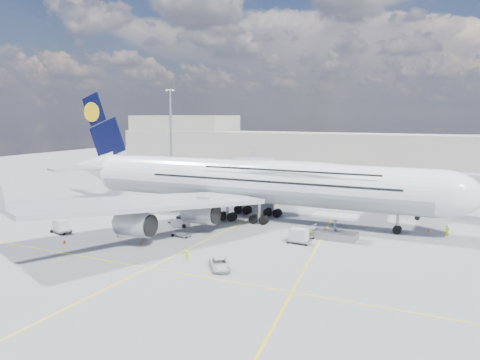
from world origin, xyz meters
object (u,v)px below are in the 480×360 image
at_px(light_mast, 171,133).
at_px(baggage_tug, 181,222).
at_px(cargo_loader, 334,231).
at_px(crew_nose, 447,232).
at_px(cone_wing_left_inner, 228,193).
at_px(crew_wing, 117,232).
at_px(crew_loader, 304,237).
at_px(crew_tug, 187,256).
at_px(cone_wing_right_outer, 64,241).
at_px(cone_nose, 429,230).
at_px(crew_van, 310,232).
at_px(jet_bridge, 437,183).
at_px(cone_tail, 118,202).
at_px(cone_wing_left_outer, 241,187).
at_px(dolly_row_b, 177,221).
at_px(catering_truck_inner, 242,184).
at_px(service_van, 220,264).
at_px(dolly_row_a, 61,226).
at_px(dolly_back, 91,209).
at_px(catering_truck_outer, 263,182).
at_px(dolly_nose_far, 299,236).
at_px(dolly_nose_near, 305,234).
at_px(dolly_row_c, 181,235).
at_px(airliner, 252,181).
at_px(cone_wing_right_inner, 141,243).

distance_m(light_mast, baggage_tug, 57.02).
relative_size(cargo_loader, crew_nose, 4.36).
bearing_deg(cone_wing_left_inner, cargo_loader, -41.58).
xyz_separation_m(cargo_loader, crew_wing, (-29.96, -12.98, -0.47)).
relative_size(crew_loader, crew_tug, 1.03).
height_order(cone_wing_left_inner, cone_wing_right_outer, cone_wing_right_outer).
relative_size(crew_tug, cone_nose, 2.75).
bearing_deg(crew_van, jet_bridge, -89.40).
xyz_separation_m(jet_bridge, cone_tail, (-60.68, -9.66, -6.58)).
xyz_separation_m(cone_wing_left_inner, cone_wing_left_outer, (-0.99, 8.84, 0.04)).
distance_m(dolly_row_b, catering_truck_inner, 33.04).
height_order(service_van, cone_wing_right_outer, service_van).
height_order(dolly_row_a, cone_wing_left_inner, dolly_row_a).
xyz_separation_m(jet_bridge, dolly_back, (-57.48, -21.09, -5.73)).
xyz_separation_m(catering_truck_inner, cone_wing_left_outer, (-3.16, 5.89, -1.82)).
bearing_deg(light_mast, crew_tug, -54.91).
height_order(catering_truck_outer, crew_loader, catering_truck_outer).
xyz_separation_m(jet_bridge, crew_nose, (2.30, -10.33, -5.87)).
height_order(dolly_row_b, dolly_back, dolly_back).
height_order(light_mast, dolly_row_a, light_mast).
distance_m(catering_truck_outer, crew_van, 46.05).
relative_size(dolly_nose_far, service_van, 0.77).
distance_m(dolly_row_b, dolly_nose_far, 23.16).
relative_size(crew_nose, cone_wing_left_outer, 3.19).
relative_size(dolly_nose_near, baggage_tug, 1.25).
height_order(catering_truck_outer, cone_nose, catering_truck_outer).
relative_size(dolly_nose_far, catering_truck_inner, 0.45).
height_order(catering_truck_outer, cone_tail, catering_truck_outer).
bearing_deg(cone_wing_left_inner, crew_nose, -23.61).
bearing_deg(dolly_row_b, crew_nose, -1.41).
height_order(dolly_row_b, catering_truck_inner, catering_truck_inner).
bearing_deg(cone_tail, dolly_row_c, -32.99).
relative_size(light_mast, dolly_row_a, 6.81).
bearing_deg(jet_bridge, airliner, -159.69).
xyz_separation_m(service_van, cone_wing_right_inner, (-15.32, 4.80, -0.38)).
height_order(airliner, dolly_nose_near, airliner).
height_order(dolly_nose_far, crew_nose, dolly_nose_far).
distance_m(airliner, baggage_tug, 14.66).
xyz_separation_m(dolly_row_c, cone_wing_left_inner, (-10.79, 37.20, -0.08)).
height_order(dolly_row_b, cone_wing_right_outer, cone_wing_right_outer).
height_order(airliner, dolly_back, airliner).
xyz_separation_m(crew_wing, crew_van, (26.51, 12.30, -0.03)).
bearing_deg(crew_van, catering_truck_inner, -8.64).
bearing_deg(cone_nose, cone_wing_left_outer, 149.56).
bearing_deg(catering_truck_inner, dolly_nose_far, -68.09).
bearing_deg(cone_wing_left_inner, cone_wing_left_outer, 96.42).
xyz_separation_m(crew_van, cone_nose, (16.00, 11.15, -0.46)).
relative_size(dolly_row_a, dolly_row_c, 1.11).
distance_m(dolly_back, cone_wing_right_outer, 18.99).
distance_m(cone_nose, cone_tail, 60.28).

